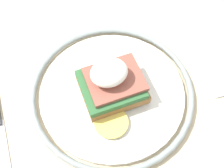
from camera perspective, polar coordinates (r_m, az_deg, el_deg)
name	(u,v)px	position (r m, az deg, el deg)	size (l,w,h in m)	color
dining_table	(114,106)	(0.60, 0.32, -4.57)	(0.90, 0.85, 0.73)	#C6B28E
plate	(112,92)	(0.47, 0.00, -1.64)	(0.28, 0.28, 0.02)	silver
sandwich	(111,83)	(0.45, -0.14, 0.19)	(0.10, 0.13, 0.07)	olive
fork	(206,67)	(0.54, 18.61, 3.35)	(0.03, 0.14, 0.00)	silver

